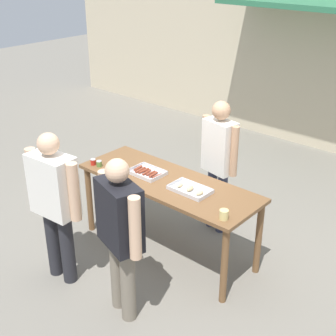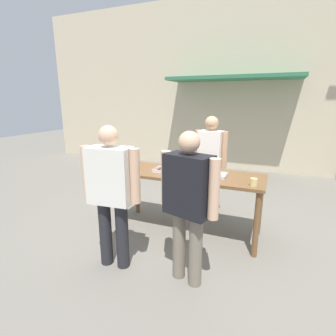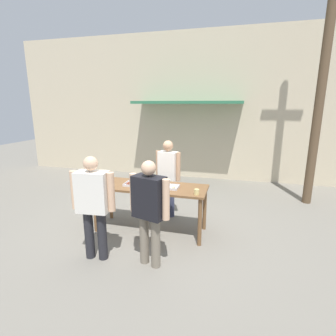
{
  "view_description": "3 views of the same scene",
  "coord_description": "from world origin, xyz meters",
  "views": [
    {
      "loc": [
        2.96,
        -3.38,
        3.18
      ],
      "look_at": [
        0.0,
        0.0,
        1.04
      ],
      "focal_mm": 50.0,
      "sensor_mm": 36.0,
      "label": 1
    },
    {
      "loc": [
        1.1,
        -3.37,
        1.88
      ],
      "look_at": [
        -0.28,
        -0.03,
        0.94
      ],
      "focal_mm": 28.0,
      "sensor_mm": 36.0,
      "label": 2
    },
    {
      "loc": [
        1.53,
        -4.36,
        2.36
      ],
      "look_at": [
        0.15,
        0.73,
        1.06
      ],
      "focal_mm": 28.0,
      "sensor_mm": 36.0,
      "label": 3
    }
  ],
  "objects": [
    {
      "name": "beer_cup",
      "position": [
        0.91,
        -0.25,
        0.94
      ],
      "size": [
        0.09,
        0.09,
        0.09
      ],
      "color": "#DBC67A",
      "rests_on": "serving_table"
    },
    {
      "name": "building_facade_back",
      "position": [
        0.0,
        3.98,
        2.26
      ],
      "size": [
        12.0,
        1.11,
        4.5
      ],
      "color": "beige",
      "rests_on": "ground"
    },
    {
      "name": "food_tray_buns",
      "position": [
        0.33,
        -0.03,
        0.91
      ],
      "size": [
        0.43,
        0.26,
        0.06
      ],
      "color": "silver",
      "rests_on": "serving_table"
    },
    {
      "name": "condiment_jar_mustard",
      "position": [
        -0.92,
        -0.26,
        0.92
      ],
      "size": [
        0.06,
        0.06,
        0.07
      ],
      "color": "#B22319",
      "rests_on": "serving_table"
    },
    {
      "name": "person_customer_holding_hotdog",
      "position": [
        -0.51,
        -1.1,
        0.95
      ],
      "size": [
        0.69,
        0.3,
        1.63
      ],
      "rotation": [
        0.0,
        0.0,
        3.23
      ],
      "color": "#232328",
      "rests_on": "ground"
    },
    {
      "name": "food_tray_sausages",
      "position": [
        -0.29,
        -0.03,
        0.9
      ],
      "size": [
        0.38,
        0.28,
        0.04
      ],
      "color": "silver",
      "rests_on": "serving_table"
    },
    {
      "name": "serving_table",
      "position": [
        0.0,
        0.0,
        0.78
      ],
      "size": [
        2.1,
        0.75,
        0.89
      ],
      "color": "brown",
      "rests_on": "ground"
    },
    {
      "name": "person_server_behind_table",
      "position": [
        0.15,
        0.73,
        0.98
      ],
      "size": [
        0.55,
        0.28,
        1.64
      ],
      "rotation": [
        0.0,
        0.0,
        -0.18
      ],
      "color": "#333851",
      "rests_on": "ground"
    },
    {
      "name": "ground_plane",
      "position": [
        0.0,
        0.0,
        0.0
      ],
      "size": [
        24.0,
        24.0,
        0.0
      ],
      "primitive_type": "plane",
      "color": "slate"
    },
    {
      "name": "condiment_jar_ketchup",
      "position": [
        -0.83,
        -0.25,
        0.92
      ],
      "size": [
        0.06,
        0.06,
        0.07
      ],
      "color": "#567A38",
      "rests_on": "serving_table"
    },
    {
      "name": "person_customer_with_cup",
      "position": [
        0.35,
        -1.04,
        0.94
      ],
      "size": [
        0.65,
        0.37,
        1.6
      ],
      "rotation": [
        0.0,
        0.0,
        2.85
      ],
      "color": "#756B5B",
      "rests_on": "ground"
    }
  ]
}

